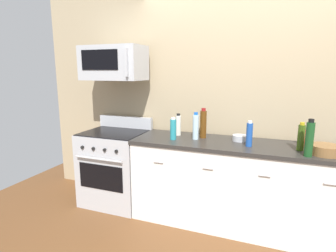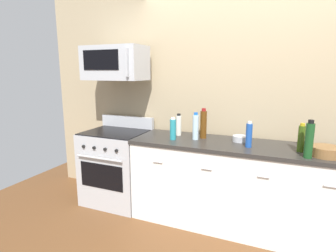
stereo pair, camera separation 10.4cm
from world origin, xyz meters
TOP-DOWN VIEW (x-y plane):
  - ground_plane at (0.00, 0.00)m, footprint 6.45×6.45m
  - back_wall at (0.00, 0.41)m, footprint 5.37×0.10m
  - counter_unit at (-0.00, -0.00)m, footprint 2.28×0.66m
  - range_oven at (-1.52, 0.00)m, footprint 0.76×0.69m
  - microwave at (-1.52, 0.05)m, footprint 0.74×0.44m
  - bottle_wine_amber at (-0.42, 0.11)m, footprint 0.07×0.07m
  - bottle_hot_sauce_red at (0.60, 0.14)m, footprint 0.05×0.05m
  - bottle_dish_soap at (-0.71, -0.09)m, footprint 0.07×0.07m
  - bottle_wine_green at (0.60, -0.23)m, footprint 0.07×0.07m
  - bottle_water_clear at (-0.48, 0.01)m, footprint 0.07×0.07m
  - bottle_soda_blue at (0.09, -0.08)m, footprint 0.06×0.06m
  - bottle_vinegar_white at (-0.72, 0.13)m, footprint 0.06×0.06m
  - bottle_olive_oil at (0.55, -0.06)m, footprint 0.06×0.06m
  - bowl_wooden_salad at (0.75, -0.12)m, footprint 0.26×0.26m
  - bowl_steel_prep at (-0.02, 0.11)m, footprint 0.16×0.16m

SIDE VIEW (x-z plane):
  - ground_plane at x=0.00m, z-range 0.00..0.00m
  - counter_unit at x=0.00m, z-range 0.00..0.92m
  - range_oven at x=-1.52m, z-range -0.07..1.00m
  - bowl_steel_prep at x=-0.02m, z-range 0.92..0.98m
  - bowl_wooden_salad at x=0.75m, z-range 0.92..1.01m
  - bottle_hot_sauce_red at x=0.60m, z-range 0.92..1.11m
  - bottle_dish_soap at x=-0.71m, z-range 0.91..1.16m
  - bottle_vinegar_white at x=-0.72m, z-range 0.91..1.17m
  - bottle_soda_blue at x=0.09m, z-range 0.91..1.17m
  - bottle_olive_oil at x=0.55m, z-range 0.91..1.18m
  - bottle_water_clear at x=-0.48m, z-range 0.91..1.21m
  - bottle_wine_green at x=0.60m, z-range 0.91..1.25m
  - bottle_wine_amber at x=-0.42m, z-range 0.91..1.25m
  - back_wall at x=0.00m, z-range 0.00..2.70m
  - microwave at x=-1.52m, z-range 1.55..1.95m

